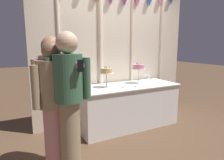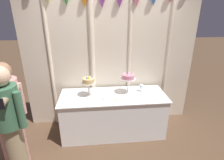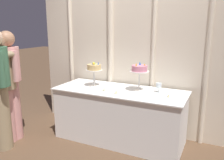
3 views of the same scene
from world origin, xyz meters
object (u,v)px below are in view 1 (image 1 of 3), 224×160
object	(u,v)px
guest_man_pink_jacket	(69,99)
cake_display_nearleft	(107,72)
cake_table	(128,106)
cake_display_nearright	(139,68)
tealight_near_left	(136,86)
guest_man_dark_suit	(53,96)
tealight_far_left	(123,87)
tealight_near_right	(160,82)
wine_glass	(148,77)
guest_girl_blue_dress	(54,103)

from	to	relation	value
guest_man_pink_jacket	cake_display_nearleft	bearing A→B (deg)	45.24
cake_table	cake_display_nearright	world-z (taller)	cake_display_nearright
tealight_near_left	guest_man_dark_suit	world-z (taller)	guest_man_dark_suit
cake_table	tealight_far_left	size ratio (longest dim) A/B	38.01
tealight_far_left	tealight_near_right	world-z (taller)	tealight_far_left
cake_table	cake_display_nearleft	distance (m)	0.79
wine_glass	guest_man_dark_suit	world-z (taller)	guest_man_dark_suit
tealight_far_left	guest_man_pink_jacket	bearing A→B (deg)	-146.30
cake_display_nearright	guest_man_pink_jacket	xyz separation A→B (m)	(-1.63, -0.99, -0.16)
guest_man_dark_suit	guest_man_pink_jacket	distance (m)	0.32
tealight_far_left	guest_man_dark_suit	size ratio (longest dim) A/B	0.03
cake_display_nearleft	tealight_near_right	size ratio (longest dim) A/B	10.29
wine_glass	tealight_near_right	bearing A→B (deg)	-44.11
cake_display_nearright	tealight_near_right	size ratio (longest dim) A/B	11.37
tealight_far_left	guest_girl_blue_dress	distance (m)	1.45
tealight_far_left	guest_girl_blue_dress	bearing A→B (deg)	-154.80
guest_girl_blue_dress	tealight_near_right	bearing A→B (deg)	17.47
guest_girl_blue_dress	guest_man_pink_jacket	size ratio (longest dim) A/B	0.94
cake_table	wine_glass	distance (m)	0.74
cake_table	guest_man_pink_jacket	xyz separation A→B (m)	(-1.36, -0.93, 0.53)
cake_display_nearleft	guest_man_pink_jacket	bearing A→B (deg)	-134.76
tealight_near_left	guest_man_pink_jacket	distance (m)	1.58
cake_table	tealight_near_right	xyz separation A→B (m)	(0.72, -0.06, 0.40)
cake_table	tealight_near_left	world-z (taller)	tealight_near_left
cake_display_nearleft	tealight_near_left	bearing A→B (deg)	-24.71
wine_glass	tealight_near_left	distance (m)	0.60
tealight_near_right	guest_man_dark_suit	xyz separation A→B (m)	(-2.18, -0.57, 0.11)
cake_display_nearright	wine_glass	bearing A→B (deg)	10.21
cake_display_nearleft	wine_glass	distance (m)	0.99
tealight_far_left	cake_table	bearing A→B (deg)	37.75
guest_girl_blue_dress	guest_man_dark_suit	distance (m)	0.14
guest_girl_blue_dress	guest_man_pink_jacket	world-z (taller)	guest_man_pink_jacket
guest_man_pink_jacket	tealight_near_left	bearing A→B (deg)	27.60
cake_display_nearleft	guest_man_dark_suit	xyz separation A→B (m)	(-1.04, -0.64, -0.15)
guest_girl_blue_dress	cake_display_nearleft	bearing A→B (deg)	35.92
wine_glass	tealight_near_right	distance (m)	0.26
tealight_far_left	wine_glass	bearing A→B (deg)	19.00
tealight_near_right	guest_girl_blue_dress	xyz separation A→B (m)	(-2.21, -0.69, 0.06)
cake_display_nearright	guest_girl_blue_dress	size ratio (longest dim) A/B	0.27
cake_table	wine_glass	world-z (taller)	wine_glass
guest_man_dark_suit	guest_man_pink_jacket	world-z (taller)	guest_man_pink_jacket
tealight_near_left	tealight_near_right	size ratio (longest dim) A/B	1.34
guest_girl_blue_dress	guest_man_pink_jacket	bearing A→B (deg)	-52.14
cake_table	cake_display_nearleft	size ratio (longest dim) A/B	5.05
cake_display_nearright	tealight_near_left	distance (m)	0.46
tealight_near_left	guest_man_dark_suit	bearing A→B (deg)	-164.02
tealight_near_right	guest_man_dark_suit	bearing A→B (deg)	-165.47
wine_glass	guest_man_pink_jacket	bearing A→B (deg)	-151.44
cake_display_nearright	guest_man_dark_suit	xyz separation A→B (m)	(-1.74, -0.69, -0.18)
cake_display_nearright	guest_girl_blue_dress	xyz separation A→B (m)	(-1.76, -0.82, -0.23)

